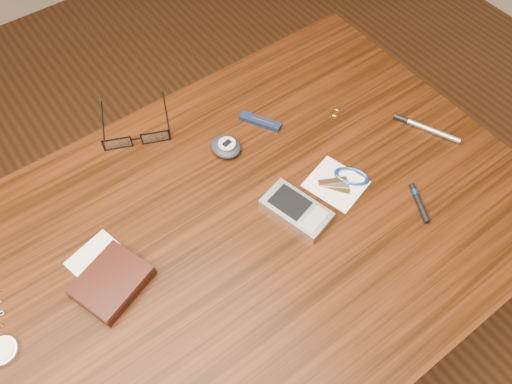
% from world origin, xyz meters
% --- Properties ---
extents(ground, '(3.80, 3.80, 0.00)m').
position_xyz_m(ground, '(0.00, 0.00, 0.00)').
color(ground, '#472814').
rests_on(ground, ground).
extents(desk, '(1.00, 0.70, 0.75)m').
position_xyz_m(desk, '(0.00, 0.00, 0.65)').
color(desk, '#331608').
rests_on(desk, ground).
extents(wallet_and_card, '(0.13, 0.16, 0.02)m').
position_xyz_m(wallet_and_card, '(-0.24, 0.04, 0.76)').
color(wallet_and_card, black).
rests_on(wallet_and_card, desk).
extents(eyeglasses, '(0.17, 0.17, 0.03)m').
position_xyz_m(eyeglasses, '(-0.07, 0.28, 0.76)').
color(eyeglasses, black).
rests_on(eyeglasses, desk).
extents(gold_ring, '(0.02, 0.02, 0.00)m').
position_xyz_m(gold_ring, '(0.29, 0.11, 0.75)').
color(gold_ring, tan).
rests_on(gold_ring, desk).
extents(pocket_watch, '(0.07, 0.30, 0.01)m').
position_xyz_m(pocket_watch, '(-0.42, 0.05, 0.76)').
color(pocket_watch, silver).
rests_on(pocket_watch, desk).
extents(pda_phone, '(0.09, 0.13, 0.02)m').
position_xyz_m(pda_phone, '(0.08, -0.03, 0.76)').
color(pda_phone, '#ABABB0').
rests_on(pda_phone, desk).
extents(pedometer, '(0.06, 0.07, 0.02)m').
position_xyz_m(pedometer, '(0.06, 0.16, 0.76)').
color(pedometer, black).
rests_on(pedometer, desk).
extents(notepad_keys, '(0.12, 0.12, 0.01)m').
position_xyz_m(notepad_keys, '(0.19, -0.03, 0.75)').
color(notepad_keys, white).
rests_on(notepad_keys, desk).
extents(pocket_knife, '(0.06, 0.08, 0.01)m').
position_xyz_m(pocket_knife, '(0.15, 0.18, 0.76)').
color(pocket_knife, '#0E1934').
rests_on(pocket_knife, desk).
extents(silver_pen, '(0.07, 0.13, 0.01)m').
position_xyz_m(silver_pen, '(0.40, -0.02, 0.76)').
color(silver_pen, '#B4B4B9').
rests_on(silver_pen, desk).
extents(black_blue_pen, '(0.04, 0.08, 0.01)m').
position_xyz_m(black_blue_pen, '(0.27, -0.14, 0.76)').
color(black_blue_pen, black).
rests_on(black_blue_pen, desk).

